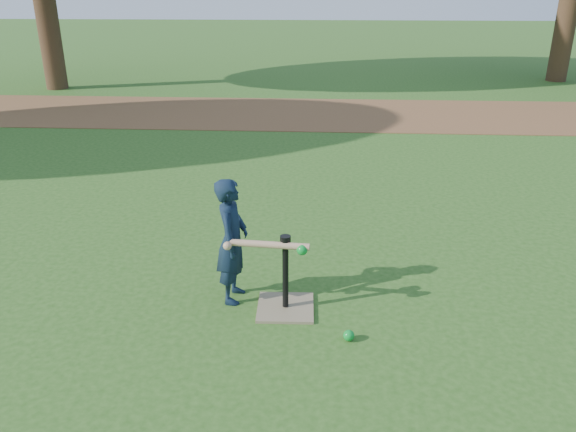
{
  "coord_description": "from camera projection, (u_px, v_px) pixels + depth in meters",
  "views": [
    {
      "loc": [
        0.45,
        -3.36,
        2.3
      ],
      "look_at": [
        0.19,
        0.65,
        0.65
      ],
      "focal_mm": 35.0,
      "sensor_mm": 36.0,
      "label": 1
    }
  ],
  "objects": [
    {
      "name": "ground",
      "position": [
        255.0,
        334.0,
        4.01
      ],
      "size": [
        80.0,
        80.0,
        0.0
      ],
      "primitive_type": "plane",
      "color": "#285116",
      "rests_on": "ground"
    },
    {
      "name": "dirt_strip",
      "position": [
        301.0,
        113.0,
        10.93
      ],
      "size": [
        24.0,
        3.0,
        0.01
      ],
      "primitive_type": "cube",
      "color": "brown",
      "rests_on": "ground"
    },
    {
      "name": "child",
      "position": [
        232.0,
        241.0,
        4.29
      ],
      "size": [
        0.26,
        0.38,
        1.0
      ],
      "primitive_type": "imported",
      "rotation": [
        0.0,
        0.0,
        1.51
      ],
      "color": "black",
      "rests_on": "ground"
    },
    {
      "name": "wiffle_ball_ground",
      "position": [
        349.0,
        335.0,
        3.92
      ],
      "size": [
        0.08,
        0.08,
        0.08
      ],
      "primitive_type": "sphere",
      "color": "#0C8D2A",
      "rests_on": "ground"
    },
    {
      "name": "batting_tee",
      "position": [
        285.0,
        296.0,
        4.28
      ],
      "size": [
        0.44,
        0.44,
        0.61
      ],
      "color": "#867455",
      "rests_on": "ground"
    },
    {
      "name": "swing_action",
      "position": [
        271.0,
        246.0,
        4.09
      ],
      "size": [
        0.63,
        0.12,
        0.09
      ],
      "color": "tan",
      "rests_on": "ground"
    }
  ]
}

